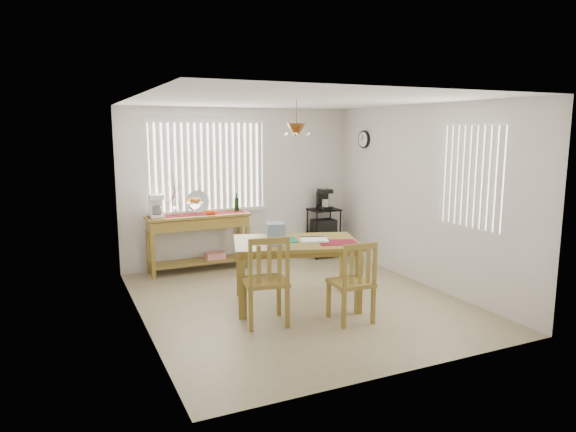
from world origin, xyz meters
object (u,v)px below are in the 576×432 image
dining_table (296,248)px  cart_items (324,200)px  chair_right (353,283)px  sideboard (199,229)px  wire_cart (324,228)px  chair_left (266,281)px

dining_table → cart_items: bearing=53.7°
cart_items → chair_right: cart_items is taller
sideboard → wire_cart: bearing=-0.0°
dining_table → chair_left: size_ratio=1.68×
chair_left → chair_right: chair_left is taller
wire_cart → cart_items: 0.51m
wire_cart → chair_right: 3.18m
wire_cart → chair_left: bearing=-129.8°
cart_items → chair_left: cart_items is taller
sideboard → wire_cart: 2.26m
sideboard → dining_table: size_ratio=0.90×
dining_table → chair_right: chair_right is taller
cart_items → sideboard: bearing=-179.8°
sideboard → chair_left: (0.08, -2.60, -0.16)m
sideboard → wire_cart: sideboard is taller
sideboard → chair_left: size_ratio=1.52×
cart_items → chair_right: (-1.21, -2.95, -0.55)m
chair_left → cart_items: bearing=50.3°
chair_left → dining_table: bearing=39.0°
chair_right → sideboard: bearing=109.5°
sideboard → wire_cart: size_ratio=1.89×
sideboard → chair_left: chair_left is taller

